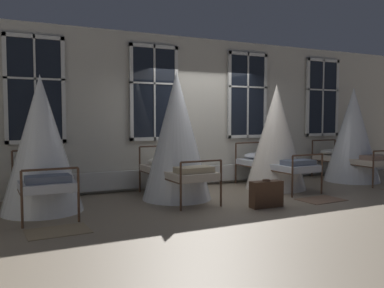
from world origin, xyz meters
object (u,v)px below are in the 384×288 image
cot_second (177,138)px  suitcase_dark (266,194)px  cot_first (41,146)px  cot_third (276,138)px  cot_fourth (353,136)px

cot_second → suitcase_dark: cot_second is taller
cot_first → cot_third: size_ratio=1.00×
cot_first → suitcase_dark: size_ratio=3.82×
cot_first → cot_second: bearing=-91.2°
cot_third → cot_fourth: bearing=-91.4°
cot_third → cot_fourth: cot_fourth is taller
cot_second → cot_fourth: cot_second is taller
cot_second → suitcase_dark: 1.91m
cot_second → cot_first: bearing=88.2°
cot_first → cot_second: 2.34m
cot_third → cot_fourth: (2.25, 0.01, 0.00)m
cot_fourth → cot_third: bearing=91.4°
cot_first → cot_third: bearing=-90.0°
cot_second → cot_third: (2.32, 0.07, -0.07)m
cot_fourth → cot_first: bearing=91.6°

